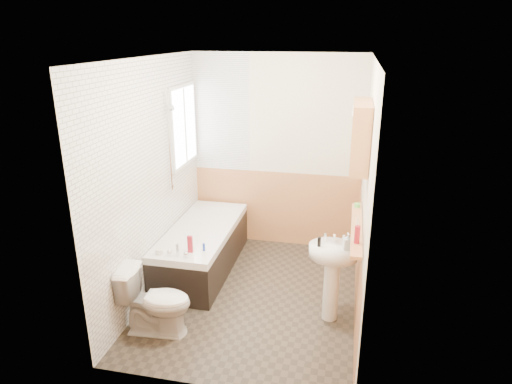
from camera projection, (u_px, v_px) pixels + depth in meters
The scene contains 26 objects.
floor at pixel (253, 295), 4.99m from camera, with size 2.80×2.80×0.00m, color #2D2720.
ceiling at pixel (253, 58), 4.16m from camera, with size 2.80×2.80×0.00m, color white.
wall_back at pixel (277, 153), 5.87m from camera, with size 2.20×0.02×2.50m, color beige.
wall_front at pixel (210, 249), 3.27m from camera, with size 2.20×0.02×2.50m, color beige.
wall_left at pixel (150, 180), 4.79m from camera, with size 0.02×2.80×2.50m, color beige.
wall_right at pixel (366, 195), 4.35m from camera, with size 0.02×2.80×2.50m, color beige.
wainscot_right at pixel (358, 265), 4.61m from camera, with size 0.01×2.80×1.00m, color tan.
wainscot_front at pixel (214, 335), 3.54m from camera, with size 2.20×0.01×1.00m, color tan.
wainscot_back at pixel (275, 208), 6.10m from camera, with size 2.20×0.01×1.00m, color tan.
tile_cladding_left at pixel (152, 180), 4.79m from camera, with size 0.01×2.80×2.50m, color white.
tile_return_back at pixel (221, 113), 5.83m from camera, with size 0.75×0.01×1.50m, color white.
window at pixel (184, 126), 5.53m from camera, with size 0.03×0.79×0.99m.
bathtub at pixel (202, 247), 5.48m from camera, with size 0.70×1.72×0.68m.
shower_riser at pixel (170, 133), 5.03m from camera, with size 0.10×0.08×1.13m.
toilet at pixel (156, 301), 4.29m from camera, with size 0.38×0.67×0.66m, color white.
sink at pixel (332, 267), 4.41m from camera, with size 0.47×0.38×0.91m.
pine_shelf at pixel (357, 228), 4.25m from camera, with size 0.10×1.24×0.03m, color tan.
medicine_cabinet at pixel (361, 136), 4.03m from camera, with size 0.17×0.66×0.60m.
foam_can at pixel (357, 235), 3.88m from camera, with size 0.05×0.05×0.16m, color maroon.
green_bottle at pixel (357, 225), 4.00m from camera, with size 0.04×0.04×0.21m, color silver.
black_jar at pixel (357, 205), 4.71m from camera, with size 0.06×0.06×0.04m, color #59C647.
soap_bottle at pixel (347, 246), 4.25m from camera, with size 0.07×0.16×0.08m, color silver.
clear_bottle at pixel (319, 242), 4.31m from camera, with size 0.03×0.03×0.09m, color black.
blue_gel at pixel (190, 244), 4.75m from camera, with size 0.05×0.03×0.19m, color maroon.
cream_jar at pixel (159, 252), 4.74m from camera, with size 0.08×0.08×0.05m, color silver.
orange_bottle at pixel (204, 247), 4.80m from camera, with size 0.03×0.03×0.08m, color #19339E.
Camera 1 is at (0.94, -4.23, 2.73)m, focal length 32.00 mm.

